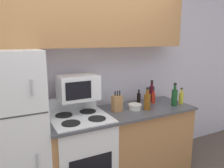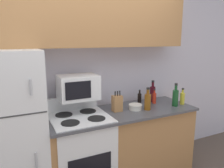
{
  "view_description": "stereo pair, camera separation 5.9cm",
  "coord_description": "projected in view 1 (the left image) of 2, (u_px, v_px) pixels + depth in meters",
  "views": [
    {
      "loc": [
        -0.91,
        -1.9,
        1.78
      ],
      "look_at": [
        0.22,
        0.28,
        1.28
      ],
      "focal_mm": 35.0,
      "sensor_mm": 36.0,
      "label": 1
    },
    {
      "loc": [
        -0.86,
        -1.93,
        1.78
      ],
      "look_at": [
        0.22,
        0.28,
        1.28
      ],
      "focal_mm": 35.0,
      "sensor_mm": 36.0,
      "label": 2
    }
  ],
  "objects": [
    {
      "name": "bottle_hot_sauce",
      "position": [
        153.0,
        97.0,
        2.96
      ],
      "size": [
        0.05,
        0.05,
        0.2
      ],
      "color": "red",
      "rests_on": "lower_cabinets"
    },
    {
      "name": "bottle_cooking_spray",
      "position": [
        181.0,
        98.0,
        2.92
      ],
      "size": [
        0.06,
        0.06,
        0.22
      ],
      "color": "gold",
      "rests_on": "lower_cabinets"
    },
    {
      "name": "bottle_soy_sauce",
      "position": [
        139.0,
        97.0,
        2.99
      ],
      "size": [
        0.05,
        0.05,
        0.18
      ],
      "color": "black",
      "rests_on": "lower_cabinets"
    },
    {
      "name": "refrigerator",
      "position": [
        6.0,
        137.0,
        2.14
      ],
      "size": [
        0.73,
        0.72,
        1.69
      ],
      "color": "white",
      "rests_on": "ground_plane"
    },
    {
      "name": "lower_cabinets",
      "position": [
        121.0,
        145.0,
        2.76
      ],
      "size": [
        1.84,
        0.66,
        0.93
      ],
      "color": "#B27A47",
      "rests_on": "ground_plane"
    },
    {
      "name": "bottle_wine_red",
      "position": [
        152.0,
        93.0,
        3.03
      ],
      "size": [
        0.08,
        0.08,
        0.3
      ],
      "color": "#470F19",
      "rests_on": "lower_cabinets"
    },
    {
      "name": "knife_block",
      "position": [
        117.0,
        103.0,
        2.62
      ],
      "size": [
        0.11,
        0.09,
        0.25
      ],
      "color": "#B27A47",
      "rests_on": "lower_cabinets"
    },
    {
      "name": "bowl",
      "position": [
        135.0,
        107.0,
        2.7
      ],
      "size": [
        0.17,
        0.17,
        0.07
      ],
      "color": "silver",
      "rests_on": "lower_cabinets"
    },
    {
      "name": "wall_back",
      "position": [
        81.0,
        79.0,
        2.8
      ],
      "size": [
        8.0,
        0.05,
        2.55
      ],
      "color": "silver",
      "rests_on": "ground_plane"
    },
    {
      "name": "bottle_wine_green",
      "position": [
        174.0,
        97.0,
        2.84
      ],
      "size": [
        0.08,
        0.08,
        0.3
      ],
      "color": "#194C23",
      "rests_on": "lower_cabinets"
    },
    {
      "name": "upper_cabinets",
      "position": [
        85.0,
        17.0,
        2.47
      ],
      "size": [
        2.58,
        0.35,
        0.68
      ],
      "color": "#B27A47",
      "rests_on": "refrigerator"
    },
    {
      "name": "microwave",
      "position": [
        78.0,
        87.0,
        2.49
      ],
      "size": [
        0.45,
        0.32,
        0.28
      ],
      "color": "white",
      "rests_on": "stove"
    },
    {
      "name": "stove",
      "position": [
        81.0,
        154.0,
        2.51
      ],
      "size": [
        0.64,
        0.64,
        1.1
      ],
      "color": "white",
      "rests_on": "ground_plane"
    },
    {
      "name": "bottle_whiskey",
      "position": [
        147.0,
        101.0,
        2.68
      ],
      "size": [
        0.08,
        0.08,
        0.28
      ],
      "color": "brown",
      "rests_on": "lower_cabinets"
    }
  ]
}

